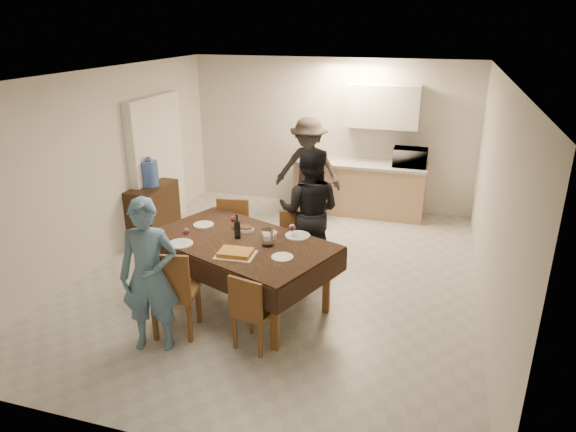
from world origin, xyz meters
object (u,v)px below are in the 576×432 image
Objects in this scene: person_far at (309,212)px; person_kitchen at (308,169)px; console at (153,211)px; water_jug at (150,174)px; water_pitcher at (267,238)px; microwave at (410,157)px; savoury_tart at (236,253)px; dining_table at (240,243)px; wine_bottle at (237,227)px; person_near at (149,276)px.

person_far is 2.05m from person_kitchen.
water_jug reaches higher than console.
water_pitcher is 3.76m from microwave.
dining_table is at bearing 104.74° from savoury_tart.
microwave is at bearing 27.80° from water_jug.
wine_bottle is at bearing 165.96° from water_pitcher.
wine_bottle is 1.17m from person_far.
dining_table is at bearing -90.40° from person_kitchen.
water_jug is 0.70× the size of microwave.
person_near is (1.51, -2.58, 0.39)m from console.
person_kitchen is (0.07, 2.98, -0.11)m from wine_bottle.
person_far is (1.10, 2.10, 0.05)m from person_near.
savoury_tart is 0.93m from person_near.
wine_bottle is at bearing 57.26° from person_far.
console is at bearing -144.19° from person_kitchen.
water_pitcher is 3.10m from person_kitchen.
person_kitchen reaches higher than console.
microwave reaches higher than wine_bottle.
savoury_tart is 4.16m from microwave.
person_kitchen reaches higher than savoury_tart.
wine_bottle reaches higher than dining_table.
water_jug is at bearing 104.45° from person_near.
microwave is 2.67m from person_far.
water_pitcher is 0.12× the size of person_near.
person_near is at bearing -131.99° from water_pitcher.
microwave is (1.64, 3.48, 0.28)m from dining_table.
person_kitchen reaches higher than water_jug.
savoury_tart reaches higher than dining_table.
person_far is (0.45, 1.43, 0.01)m from savoury_tart.
wine_bottle is 0.53× the size of microwave.
microwave is (1.29, 3.53, 0.14)m from water_pitcher.
water_jug reaches higher than water_pitcher.
dining_table is at bearing 46.46° from person_near.
wine_bottle is 2.98m from person_kitchen.
water_jug is 0.24× the size of person_near.
microwave reaches higher than savoury_tart.
dining_table is 3.86m from microwave.
savoury_tart is 1.50m from person_far.
person_far reaches higher than console.
person_far is 1.00× the size of person_kitchen.
microwave is (3.70, 1.95, 0.65)m from console.
savoury_tart is (2.16, -1.91, 0.43)m from console.
person_near is at bearing -95.95° from dining_table.
console is at bearing 27.80° from microwave.
person_far is (2.61, -0.48, 0.44)m from console.
water_jug is 2.66m from person_far.
dining_table is 3.03m from person_kitchen.
console is 0.52× the size of person_far.
person_kitchen reaches higher than wine_bottle.
console is at bearing 143.67° from wine_bottle.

